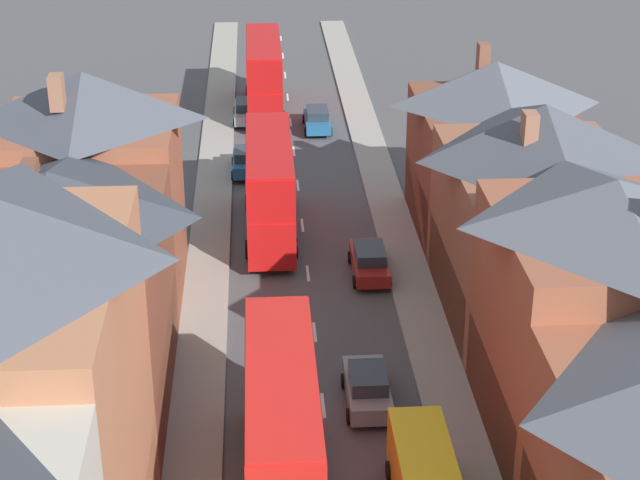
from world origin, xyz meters
TOP-DOWN VIEW (x-y plane):
  - pavement_left at (-5.10, 38.00)m, footprint 2.20×104.00m
  - pavement_right at (5.10, 38.00)m, footprint 2.20×104.00m
  - centre_line_dashes at (0.00, 36.00)m, footprint 0.14×97.80m
  - double_decker_bus_lead at (-1.81, 40.98)m, footprint 2.74×10.80m
  - double_decker_bus_mid_street at (-1.81, 62.60)m, footprint 2.74×10.80m
  - double_decker_bus_far_approaching at (-1.81, 18.40)m, footprint 2.74×10.80m
  - car_near_blue at (1.80, 58.29)m, footprint 1.90×4.59m
  - car_parked_right_a at (1.80, 23.97)m, footprint 1.90×4.16m
  - car_mid_black at (3.10, 35.64)m, footprint 1.90×4.52m
  - car_parked_left_b at (-3.10, 50.18)m, footprint 1.90×4.02m
  - car_mid_white at (-3.10, 60.45)m, footprint 1.90×4.46m
  - delivery_van at (3.10, 17.54)m, footprint 2.20×5.20m

SIDE VIEW (x-z plane):
  - centre_line_dashes at x=0.00m, z-range 0.00..0.01m
  - pavement_left at x=-5.10m, z-range 0.00..0.14m
  - pavement_right at x=5.10m, z-range 0.00..0.14m
  - car_mid_white at x=-3.10m, z-range 0.01..1.59m
  - car_near_blue at x=1.80m, z-range 0.01..1.60m
  - car_mid_black at x=3.10m, z-range 0.01..1.60m
  - car_parked_right_a at x=1.80m, z-range 0.01..1.66m
  - car_parked_left_b at x=-3.10m, z-range 0.00..1.66m
  - delivery_van at x=3.10m, z-range 0.13..2.54m
  - double_decker_bus_lead at x=-1.81m, z-range 0.17..5.47m
  - double_decker_bus_mid_street at x=-1.81m, z-range 0.17..5.47m
  - double_decker_bus_far_approaching at x=-1.81m, z-range 0.17..5.47m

